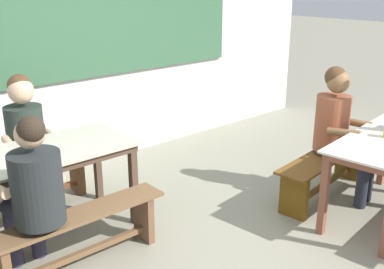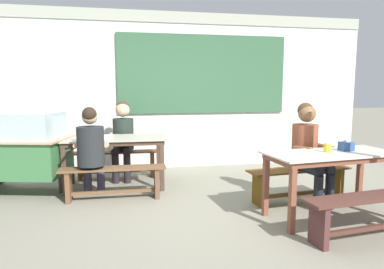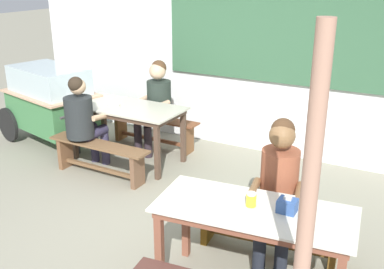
# 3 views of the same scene
# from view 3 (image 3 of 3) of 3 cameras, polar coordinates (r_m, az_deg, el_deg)

# --- Properties ---
(ground_plane) EXTENTS (40.00, 40.00, 0.00)m
(ground_plane) POSITION_cam_3_polar(r_m,az_deg,el_deg) (4.73, -5.16, -11.33)
(ground_plane) COLOR gray
(backdrop_wall) EXTENTS (7.18, 0.23, 2.85)m
(backdrop_wall) POSITION_cam_3_polar(r_m,az_deg,el_deg) (6.33, 7.41, 11.23)
(backdrop_wall) COLOR white
(backdrop_wall) RESTS_ON ground_plane
(dining_table_far) EXTENTS (1.52, 0.76, 0.76)m
(dining_table_far) POSITION_cam_3_polar(r_m,az_deg,el_deg) (6.04, -8.16, 2.80)
(dining_table_far) COLOR #BBB8A3
(dining_table_far) RESTS_ON ground_plane
(dining_table_near) EXTENTS (1.57, 0.82, 0.76)m
(dining_table_near) POSITION_cam_3_polar(r_m,az_deg,el_deg) (3.55, 7.74, -10.37)
(dining_table_near) COLOR silver
(dining_table_near) RESTS_ON ground_plane
(bench_far_back) EXTENTS (1.42, 0.28, 0.44)m
(bench_far_back) POSITION_cam_3_polar(r_m,az_deg,el_deg) (6.62, -4.90, 0.83)
(bench_far_back) COLOR brown
(bench_far_back) RESTS_ON ground_plane
(bench_far_front) EXTENTS (1.39, 0.28, 0.44)m
(bench_far_front) POSITION_cam_3_polar(r_m,az_deg,el_deg) (5.75, -11.54, -2.49)
(bench_far_front) COLOR brown
(bench_far_front) RESTS_ON ground_plane
(bench_near_back) EXTENTS (1.42, 0.47, 0.44)m
(bench_near_back) POSITION_cam_3_polar(r_m,az_deg,el_deg) (4.25, 9.58, -11.08)
(bench_near_back) COLOR brown
(bench_near_back) RESTS_ON ground_plane
(food_cart) EXTENTS (1.83, 1.18, 1.15)m
(food_cart) POSITION_cam_3_polar(r_m,az_deg,el_deg) (6.91, -17.31, 4.18)
(food_cart) COLOR #3F7D47
(food_cart) RESTS_ON ground_plane
(person_right_near_table) EXTENTS (0.49, 0.60, 1.30)m
(person_right_near_table) POSITION_cam_3_polar(r_m,az_deg,el_deg) (3.96, 10.74, -6.12)
(person_right_near_table) COLOR #20252E
(person_right_near_table) RESTS_ON ground_plane
(person_center_facing) EXTENTS (0.48, 0.60, 1.28)m
(person_center_facing) POSITION_cam_3_polar(r_m,az_deg,el_deg) (6.37, -4.52, 4.34)
(person_center_facing) COLOR #292027
(person_center_facing) RESTS_ON ground_plane
(person_left_back_turned) EXTENTS (0.46, 0.57, 1.24)m
(person_left_back_turned) POSITION_cam_3_polar(r_m,az_deg,el_deg) (5.83, -13.51, 2.01)
(person_left_back_turned) COLOR #312D46
(person_left_back_turned) RESTS_ON ground_plane
(tissue_box) EXTENTS (0.14, 0.12, 0.13)m
(tissue_box) POSITION_cam_3_polar(r_m,az_deg,el_deg) (3.48, 11.84, -8.68)
(tissue_box) COLOR #325394
(tissue_box) RESTS_ON dining_table_near
(condiment_jar) EXTENTS (0.08, 0.08, 0.11)m
(condiment_jar) POSITION_cam_3_polar(r_m,az_deg,el_deg) (3.51, 7.41, -8.08)
(condiment_jar) COLOR yellow
(condiment_jar) RESTS_ON dining_table_near
(soup_bowl) EXTENTS (0.16, 0.16, 0.04)m
(soup_bowl) POSITION_cam_3_polar(r_m,az_deg,el_deg) (6.04, -9.74, 3.67)
(soup_bowl) COLOR silver
(soup_bowl) RESTS_ON dining_table_far
(wooden_support_post) EXTENTS (0.09, 0.09, 2.26)m
(wooden_support_post) POSITION_cam_3_polar(r_m,az_deg,el_deg) (2.60, 14.03, -11.50)
(wooden_support_post) COLOR tan
(wooden_support_post) RESTS_ON ground_plane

